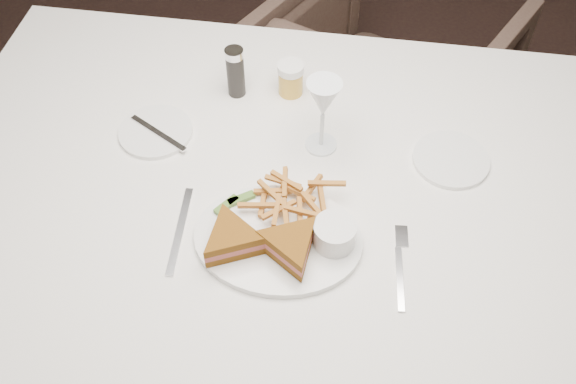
{
  "coord_description": "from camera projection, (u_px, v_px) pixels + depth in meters",
  "views": [
    {
      "loc": [
        0.19,
        -0.68,
        1.76
      ],
      "look_at": [
        0.0,
        0.06,
        0.8
      ],
      "focal_mm": 40.0,
      "sensor_mm": 36.0,
      "label": 1
    }
  ],
  "objects": [
    {
      "name": "table_setting",
      "position": [
        287.0,
        192.0,
        1.24
      ],
      "size": [
        0.79,
        0.63,
        0.18
      ],
      "color": "white",
      "rests_on": "table"
    },
    {
      "name": "chair_far",
      "position": [
        382.0,
        81.0,
        2.1
      ],
      "size": [
        0.87,
        0.85,
        0.7
      ],
      "primitive_type": "imported",
      "rotation": [
        0.0,
        0.0,
        2.75
      ],
      "color": "#47342C",
      "rests_on": "ground"
    },
    {
      "name": "table",
      "position": [
        293.0,
        284.0,
        1.59
      ],
      "size": [
        1.63,
        1.17,
        0.75
      ],
      "primitive_type": "cube",
      "rotation": [
        0.0,
        0.0,
        0.09
      ],
      "color": "white",
      "rests_on": "ground"
    }
  ]
}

